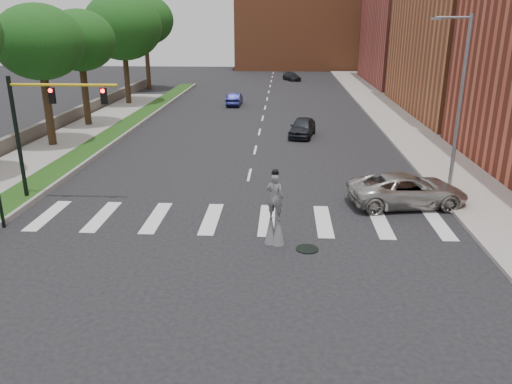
% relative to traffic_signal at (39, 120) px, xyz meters
% --- Properties ---
extents(ground_plane, '(160.00, 160.00, 0.00)m').
position_rel_traffic_signal_xyz_m(ground_plane, '(9.78, -3.00, -4.15)').
color(ground_plane, black).
rests_on(ground_plane, ground).
extents(grass_median, '(2.00, 60.00, 0.25)m').
position_rel_traffic_signal_xyz_m(grass_median, '(-1.72, 17.00, -4.03)').
color(grass_median, '#193E11').
rests_on(grass_median, ground).
extents(median_curb, '(0.20, 60.00, 0.28)m').
position_rel_traffic_signal_xyz_m(median_curb, '(-0.67, 17.00, -4.01)').
color(median_curb, gray).
rests_on(median_curb, ground).
extents(sidewalk_left, '(4.00, 60.00, 0.18)m').
position_rel_traffic_signal_xyz_m(sidewalk_left, '(-4.72, 7.00, -4.06)').
color(sidewalk_left, gray).
rests_on(sidewalk_left, ground).
extents(sidewalk_right, '(5.00, 90.00, 0.18)m').
position_rel_traffic_signal_xyz_m(sidewalk_right, '(22.28, 22.00, -4.06)').
color(sidewalk_right, gray).
rests_on(sidewalk_right, ground).
extents(stone_wall, '(0.50, 56.00, 1.10)m').
position_rel_traffic_signal_xyz_m(stone_wall, '(-7.22, 19.00, -3.60)').
color(stone_wall, '#555149').
rests_on(stone_wall, ground).
extents(manhole, '(0.90, 0.90, 0.04)m').
position_rel_traffic_signal_xyz_m(manhole, '(12.78, -5.00, -4.13)').
color(manhole, black).
rests_on(manhole, ground).
extents(building_far, '(16.00, 22.00, 20.00)m').
position_rel_traffic_signal_xyz_m(building_far, '(31.78, 51.00, 5.85)').
color(building_far, '#A5473D').
rests_on(building_far, ground).
extents(building_backdrop, '(26.00, 14.00, 18.00)m').
position_rel_traffic_signal_xyz_m(building_backdrop, '(15.78, 75.00, 4.85)').
color(building_backdrop, '#A75A34').
rests_on(building_backdrop, ground).
extents(streetlight, '(2.05, 0.20, 9.00)m').
position_rel_traffic_signal_xyz_m(streetlight, '(20.68, 3.00, 0.75)').
color(streetlight, slate).
rests_on(streetlight, ground).
extents(traffic_signal, '(5.30, 0.23, 6.20)m').
position_rel_traffic_signal_xyz_m(traffic_signal, '(0.00, 0.00, 0.00)').
color(traffic_signal, black).
rests_on(traffic_signal, ground).
extents(stilt_performer, '(0.83, 0.69, 3.19)m').
position_rel_traffic_signal_xyz_m(stilt_performer, '(11.46, -4.50, -2.82)').
color(stilt_performer, black).
rests_on(stilt_performer, ground).
extents(suv_crossing, '(6.05, 3.44, 1.59)m').
position_rel_traffic_signal_xyz_m(suv_crossing, '(17.88, 0.33, -3.35)').
color(suv_crossing, '#A3A09A').
rests_on(suv_crossing, ground).
extents(car_near, '(2.52, 4.56, 1.47)m').
position_rel_traffic_signal_xyz_m(car_near, '(13.22, 15.55, -3.42)').
color(car_near, black).
rests_on(car_near, ground).
extents(car_mid, '(1.50, 4.07, 1.33)m').
position_rel_traffic_signal_xyz_m(car_mid, '(6.45, 30.26, -3.49)').
color(car_mid, '#15184C').
rests_on(car_mid, ground).
extents(car_far, '(3.14, 4.36, 1.17)m').
position_rel_traffic_signal_xyz_m(car_far, '(12.84, 53.91, -3.56)').
color(car_far, black).
rests_on(car_far, ground).
extents(tree_2, '(5.96, 5.96, 9.80)m').
position_rel_traffic_signal_xyz_m(tree_2, '(-4.90, 11.17, 3.08)').
color(tree_2, black).
rests_on(tree_2, ground).
extents(tree_3, '(5.80, 5.80, 9.57)m').
position_rel_traffic_signal_xyz_m(tree_3, '(-5.04, 18.47, 2.91)').
color(tree_3, black).
rests_on(tree_3, ground).
extents(tree_4, '(8.04, 8.04, 11.48)m').
position_rel_traffic_signal_xyz_m(tree_4, '(-5.02, 30.08, 3.89)').
color(tree_4, black).
rests_on(tree_4, ground).
extents(tree_5, '(7.21, 7.21, 11.75)m').
position_rel_traffic_signal_xyz_m(tree_5, '(-5.93, 42.13, 4.50)').
color(tree_5, black).
rests_on(tree_5, ground).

